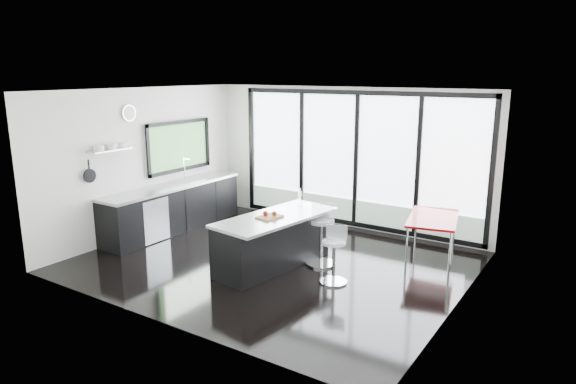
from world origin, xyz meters
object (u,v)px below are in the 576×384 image
Objects in this scene: island at (273,240)px; bar_stool_far at (321,242)px; red_table at (432,237)px; bar_stool_near at (334,262)px.

island reaches higher than bar_stool_far.
island is at bearing -163.20° from bar_stool_far.
bar_stool_far is 1.91m from red_table.
bar_stool_far reaches higher than red_table.
bar_stool_near is (1.14, -0.06, -0.11)m from island.
island is at bearing -138.78° from red_table.
island reaches higher than bar_stool_near.
island is 2.70m from red_table.
bar_stool_far is 0.58× the size of red_table.
red_table is (1.41, 1.29, -0.03)m from bar_stool_far.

